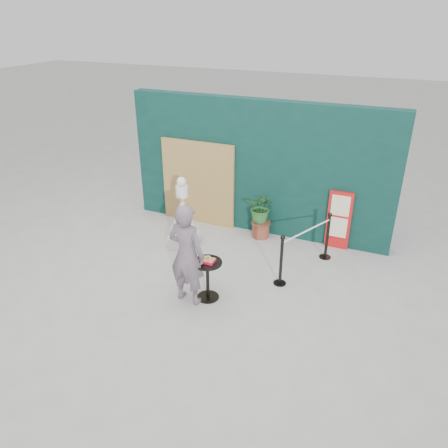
# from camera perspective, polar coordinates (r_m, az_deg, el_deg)

# --- Properties ---
(ground) EXTENTS (60.00, 60.00, 0.00)m
(ground) POSITION_cam_1_polar(r_m,az_deg,el_deg) (7.89, -3.45, -10.13)
(ground) COLOR #ADAAA5
(ground) RESTS_ON ground
(back_wall) EXTENTS (6.00, 0.30, 3.00)m
(back_wall) POSITION_cam_1_polar(r_m,az_deg,el_deg) (9.79, 4.49, 7.33)
(back_wall) COLOR #092C26
(back_wall) RESTS_ON ground
(bamboo_fence) EXTENTS (1.80, 0.08, 2.00)m
(bamboo_fence) POSITION_cam_1_polar(r_m,az_deg,el_deg) (10.28, -3.42, 5.35)
(bamboo_fence) COLOR tan
(bamboo_fence) RESTS_ON ground
(woman) EXTENTS (0.72, 0.51, 1.86)m
(woman) POSITION_cam_1_polar(r_m,az_deg,el_deg) (7.45, -4.88, -4.01)
(woman) COLOR slate
(woman) RESTS_ON ground
(menu_board) EXTENTS (0.50, 0.07, 1.30)m
(menu_board) POSITION_cam_1_polar(r_m,az_deg,el_deg) (9.55, 14.76, 0.46)
(menu_board) COLOR red
(menu_board) RESTS_ON ground
(statue) EXTENTS (0.62, 0.62, 1.60)m
(statue) POSITION_cam_1_polar(r_m,az_deg,el_deg) (9.34, -5.37, 0.67)
(statue) COLOR beige
(statue) RESTS_ON ground
(cafe_table) EXTENTS (0.52, 0.52, 0.75)m
(cafe_table) POSITION_cam_1_polar(r_m,az_deg,el_deg) (7.71, -2.16, -6.55)
(cafe_table) COLOR black
(cafe_table) RESTS_ON ground
(food_basket) EXTENTS (0.26, 0.19, 0.11)m
(food_basket) POSITION_cam_1_polar(r_m,az_deg,el_deg) (7.56, -2.17, -4.71)
(food_basket) COLOR red
(food_basket) RESTS_ON cafe_table
(planter) EXTENTS (0.64, 0.55, 1.08)m
(planter) POSITION_cam_1_polar(r_m,az_deg,el_deg) (9.73, 4.91, 1.63)
(planter) COLOR brown
(planter) RESTS_ON ground
(stanchion_barrier) EXTENTS (0.84, 1.54, 1.03)m
(stanchion_barrier) POSITION_cam_1_polar(r_m,az_deg,el_deg) (8.64, 10.59, -3.13)
(stanchion_barrier) COLOR black
(stanchion_barrier) RESTS_ON ground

